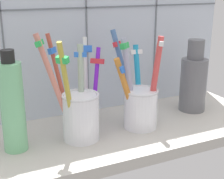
{
  "coord_description": "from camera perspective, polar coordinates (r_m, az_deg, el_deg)",
  "views": [
    {
      "loc": [
        -23.38,
        -50.91,
        28.18
      ],
      "look_at": [
        0.0,
        -0.91,
        10.25
      ],
      "focal_mm": 53.13,
      "sensor_mm": 36.0,
      "label": 1
    }
  ],
  "objects": [
    {
      "name": "counter_slab",
      "position": [
        0.62,
        -0.36,
        -7.89
      ],
      "size": [
        64.0,
        22.0,
        2.0
      ],
      "primitive_type": "cube",
      "color": "#BCB7AD",
      "rests_on": "ground"
    },
    {
      "name": "tile_wall_back",
      "position": [
        0.67,
        -4.78,
        13.1
      ],
      "size": [
        64.0,
        2.2,
        45.0
      ],
      "color": "silver",
      "rests_on": "ground"
    },
    {
      "name": "soap_bottle",
      "position": [
        0.55,
        -16.75,
        -2.72
      ],
      "size": [
        3.81,
        3.81,
        16.57
      ],
      "color": "#7BCC90",
      "rests_on": "counter_slab"
    },
    {
      "name": "ceramic_vase",
      "position": [
        0.72,
        13.84,
        1.47
      ],
      "size": [
        5.52,
        5.52,
        15.15
      ],
      "color": "slate",
      "rests_on": "counter_slab"
    },
    {
      "name": "toothbrush_cup_left",
      "position": [
        0.57,
        -5.62,
        -3.48
      ],
      "size": [
        12.75,
        11.77,
        18.66
      ],
      "color": "white",
      "rests_on": "counter_slab"
    },
    {
      "name": "toothbrush_cup_right",
      "position": [
        0.62,
        4.74,
        -2.1
      ],
      "size": [
        9.53,
        9.46,
        17.98
      ],
      "color": "white",
      "rests_on": "counter_slab"
    }
  ]
}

